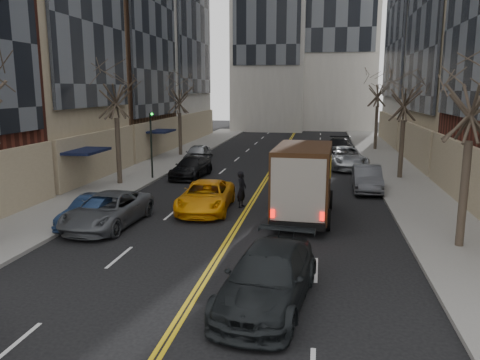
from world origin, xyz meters
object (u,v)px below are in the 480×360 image
object	(u,v)px
taxi	(206,196)
pedestrian	(242,189)
ups_truck	(304,182)
observer_sedan	(268,278)

from	to	relation	value
taxi	pedestrian	bearing A→B (deg)	27.13
ups_truck	taxi	size ratio (longest dim) A/B	1.24
pedestrian	taxi	bearing A→B (deg)	132.61
ups_truck	observer_sedan	bearing A→B (deg)	-91.55
ups_truck	observer_sedan	size ratio (longest dim) A/B	1.14
pedestrian	ups_truck	bearing A→B (deg)	-104.96
observer_sedan	ups_truck	bearing A→B (deg)	93.53
ups_truck	taxi	xyz separation A→B (m)	(-4.81, 0.63, -1.03)
observer_sedan	pedestrian	world-z (taller)	pedestrian
observer_sedan	taxi	size ratio (longest dim) A/B	1.09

